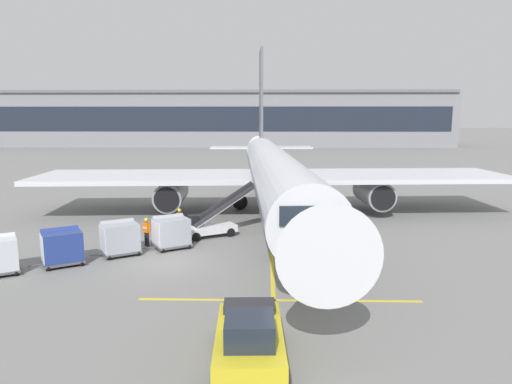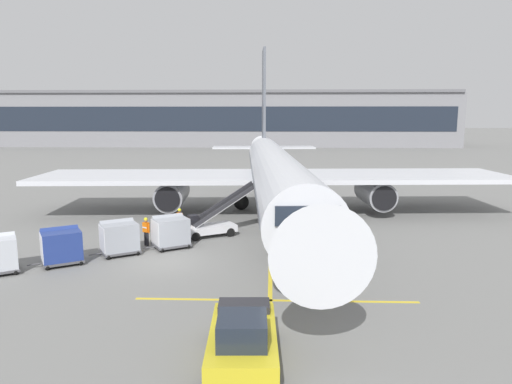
{
  "view_description": "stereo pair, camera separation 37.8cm",
  "coord_description": "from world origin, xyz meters",
  "px_view_note": "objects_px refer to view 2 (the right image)",
  "views": [
    {
      "loc": [
        5.18,
        -23.42,
        7.68
      ],
      "look_at": [
        4.53,
        6.62,
        2.75
      ],
      "focal_mm": 32.36,
      "sensor_mm": 36.0,
      "label": 1
    },
    {
      "loc": [
        5.56,
        -23.41,
        7.68
      ],
      "look_at": [
        4.53,
        6.62,
        2.75
      ],
      "focal_mm": 32.36,
      "sensor_mm": 36.0,
      "label": 2
    }
  ],
  "objects_px": {
    "safety_cone_wingtip": "(181,220)",
    "ground_crew_by_loader": "(180,219)",
    "parked_airplane": "(274,170)",
    "baggage_cart_third": "(61,246)",
    "ground_crew_by_carts": "(146,230)",
    "ground_crew_marshaller": "(180,226)",
    "belt_loader": "(212,222)",
    "pushback_tug": "(243,338)",
    "baggage_cart_lead": "(170,231)",
    "safety_cone_engine_keepout": "(189,224)",
    "baggage_cart_second": "(119,237)"
  },
  "relations": [
    {
      "from": "pushback_tug",
      "to": "ground_crew_marshaller",
      "type": "height_order",
      "value": "pushback_tug"
    },
    {
      "from": "ground_crew_by_loader",
      "to": "baggage_cart_second",
      "type": "bearing_deg",
      "value": -119.02
    },
    {
      "from": "ground_crew_by_loader",
      "to": "safety_cone_engine_keepout",
      "type": "distance_m",
      "value": 1.95
    },
    {
      "from": "baggage_cart_lead",
      "to": "safety_cone_engine_keepout",
      "type": "xyz_separation_m",
      "value": [
        0.23,
        4.93,
        -0.7
      ]
    },
    {
      "from": "baggage_cart_third",
      "to": "ground_crew_by_loader",
      "type": "bearing_deg",
      "value": 52.06
    },
    {
      "from": "parked_airplane",
      "to": "safety_cone_engine_keepout",
      "type": "relative_size",
      "value": 75.16
    },
    {
      "from": "baggage_cart_third",
      "to": "ground_crew_marshaller",
      "type": "height_order",
      "value": "baggage_cart_third"
    },
    {
      "from": "baggage_cart_second",
      "to": "safety_cone_engine_keepout",
      "type": "bearing_deg",
      "value": 65.98
    },
    {
      "from": "ground_crew_marshaller",
      "to": "ground_crew_by_carts",
      "type": "bearing_deg",
      "value": -148.09
    },
    {
      "from": "baggage_cart_lead",
      "to": "baggage_cart_third",
      "type": "height_order",
      "value": "same"
    },
    {
      "from": "belt_loader",
      "to": "baggage_cart_lead",
      "type": "bearing_deg",
      "value": -126.37
    },
    {
      "from": "ground_crew_by_loader",
      "to": "belt_loader",
      "type": "bearing_deg",
      "value": -7.22
    },
    {
      "from": "parked_airplane",
      "to": "ground_crew_marshaller",
      "type": "bearing_deg",
      "value": -122.53
    },
    {
      "from": "baggage_cart_third",
      "to": "safety_cone_engine_keepout",
      "type": "bearing_deg",
      "value": 57.16
    },
    {
      "from": "baggage_cart_third",
      "to": "ground_crew_by_carts",
      "type": "distance_m",
      "value": 5.01
    },
    {
      "from": "parked_airplane",
      "to": "ground_crew_by_carts",
      "type": "xyz_separation_m",
      "value": [
        -7.66,
        -10.3,
        -2.4
      ]
    },
    {
      "from": "belt_loader",
      "to": "ground_crew_marshaller",
      "type": "xyz_separation_m",
      "value": [
        -1.83,
        -1.43,
        0.09
      ]
    },
    {
      "from": "baggage_cart_second",
      "to": "ground_crew_by_carts",
      "type": "xyz_separation_m",
      "value": [
        1.06,
        1.73,
        -0.0
      ]
    },
    {
      "from": "baggage_cart_lead",
      "to": "belt_loader",
      "type": "bearing_deg",
      "value": 53.63
    },
    {
      "from": "baggage_cart_third",
      "to": "baggage_cart_lead",
      "type": "bearing_deg",
      "value": 32.86
    },
    {
      "from": "ground_crew_by_loader",
      "to": "ground_crew_marshaller",
      "type": "height_order",
      "value": "same"
    },
    {
      "from": "belt_loader",
      "to": "baggage_cart_lead",
      "type": "height_order",
      "value": "belt_loader"
    },
    {
      "from": "ground_crew_by_carts",
      "to": "ground_crew_marshaller",
      "type": "height_order",
      "value": "same"
    },
    {
      "from": "ground_crew_marshaller",
      "to": "belt_loader",
      "type": "bearing_deg",
      "value": 37.9
    },
    {
      "from": "belt_loader",
      "to": "safety_cone_engine_keepout",
      "type": "xyz_separation_m",
      "value": [
        -1.87,
        2.08,
        -0.61
      ]
    },
    {
      "from": "ground_crew_by_loader",
      "to": "safety_cone_wingtip",
      "type": "relative_size",
      "value": 2.35
    },
    {
      "from": "ground_crew_by_loader",
      "to": "pushback_tug",
      "type": "bearing_deg",
      "value": -72.05
    },
    {
      "from": "pushback_tug",
      "to": "baggage_cart_third",
      "type": "bearing_deg",
      "value": 136.8
    },
    {
      "from": "baggage_cart_second",
      "to": "pushback_tug",
      "type": "height_order",
      "value": "baggage_cart_second"
    },
    {
      "from": "baggage_cart_third",
      "to": "belt_loader",
      "type": "bearing_deg",
      "value": 40.53
    },
    {
      "from": "ground_crew_marshaller",
      "to": "baggage_cart_lead",
      "type": "bearing_deg",
      "value": -100.63
    },
    {
      "from": "parked_airplane",
      "to": "baggage_cart_third",
      "type": "bearing_deg",
      "value": -128.87
    },
    {
      "from": "parked_airplane",
      "to": "ground_crew_by_loader",
      "type": "distance_m",
      "value": 10.0
    },
    {
      "from": "ground_crew_by_loader",
      "to": "safety_cone_wingtip",
      "type": "bearing_deg",
      "value": 99.14
    },
    {
      "from": "baggage_cart_lead",
      "to": "safety_cone_wingtip",
      "type": "xyz_separation_m",
      "value": [
        -0.51,
        5.86,
        -0.64
      ]
    },
    {
      "from": "ground_crew_by_loader",
      "to": "safety_cone_wingtip",
      "type": "height_order",
      "value": "ground_crew_by_loader"
    },
    {
      "from": "pushback_tug",
      "to": "ground_crew_by_carts",
      "type": "xyz_separation_m",
      "value": [
        -6.62,
        13.09,
        0.17
      ]
    },
    {
      "from": "parked_airplane",
      "to": "belt_loader",
      "type": "relative_size",
      "value": 9.24
    },
    {
      "from": "baggage_cart_lead",
      "to": "safety_cone_wingtip",
      "type": "distance_m",
      "value": 5.92
    },
    {
      "from": "baggage_cart_second",
      "to": "safety_cone_wingtip",
      "type": "bearing_deg",
      "value": 74.05
    },
    {
      "from": "safety_cone_wingtip",
      "to": "ground_crew_by_loader",
      "type": "bearing_deg",
      "value": -80.86
    },
    {
      "from": "pushback_tug",
      "to": "ground_crew_by_carts",
      "type": "distance_m",
      "value": 14.67
    },
    {
      "from": "ground_crew_by_loader",
      "to": "ground_crew_by_carts",
      "type": "bearing_deg",
      "value": -117.37
    },
    {
      "from": "baggage_cart_lead",
      "to": "parked_airplane",
      "type": "bearing_deg",
      "value": 60.0
    },
    {
      "from": "ground_crew_by_carts",
      "to": "belt_loader",
      "type": "bearing_deg",
      "value": 35.04
    },
    {
      "from": "baggage_cart_third",
      "to": "ground_crew_marshaller",
      "type": "distance_m",
      "value": 7.09
    },
    {
      "from": "baggage_cart_second",
      "to": "baggage_cart_third",
      "type": "distance_m",
      "value": 3.07
    },
    {
      "from": "baggage_cart_lead",
      "to": "baggage_cart_third",
      "type": "distance_m",
      "value": 6.02
    },
    {
      "from": "parked_airplane",
      "to": "pushback_tug",
      "type": "relative_size",
      "value": 10.53
    },
    {
      "from": "baggage_cart_second",
      "to": "ground_crew_marshaller",
      "type": "bearing_deg",
      "value": 44.84
    }
  ]
}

